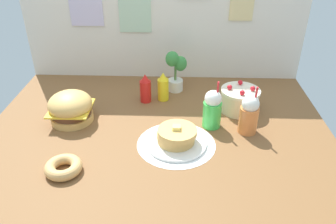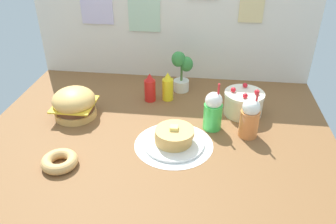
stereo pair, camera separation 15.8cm
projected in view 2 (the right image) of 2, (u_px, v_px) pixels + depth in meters
ground_plane at (157, 133)px, 2.18m from camera, size 2.24×1.72×0.02m
back_wall at (172, 16)px, 2.64m from camera, size 2.24×0.04×1.02m
doily_mat at (174, 144)px, 2.05m from camera, size 0.48×0.48×0.00m
burger at (74, 103)px, 2.29m from camera, size 0.29×0.29×0.21m
pancake_stack at (174, 138)px, 2.03m from camera, size 0.37×0.37×0.13m
layer_cake at (243, 103)px, 2.33m from camera, size 0.27×0.27×0.20m
ketchup_bottle at (150, 88)px, 2.48m from camera, size 0.08×0.08×0.22m
mustard_bottle at (168, 87)px, 2.50m from camera, size 0.08×0.08×0.22m
cream_soda_cup at (213, 111)px, 2.15m from camera, size 0.12×0.12×0.33m
orange_float_cup at (250, 118)px, 2.07m from camera, size 0.12×0.12×0.33m
donut_pink_glaze at (60, 161)px, 1.87m from camera, size 0.20×0.20×0.06m
potted_plant at (181, 70)px, 2.58m from camera, size 0.16×0.12×0.33m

